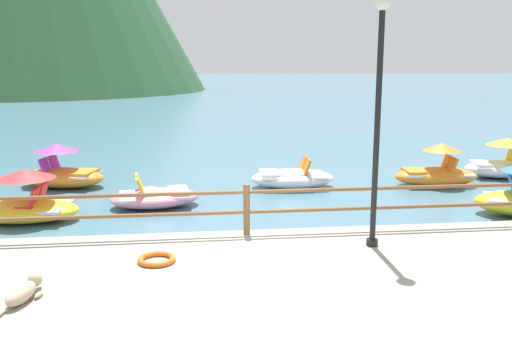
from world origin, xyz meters
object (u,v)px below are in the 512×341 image
dog_resting (24,291)px  pedal_boat_5 (62,173)px  pedal_boat_3 (502,164)px  pedal_boat_0 (155,197)px  lamp_post (378,99)px  pedal_boat_1 (292,178)px  pedal_boat_2 (437,172)px  life_ring (157,259)px  pedal_boat_6 (23,204)px

dog_resting → pedal_boat_5: (-1.45, 8.60, -0.11)m
pedal_boat_5 → pedal_boat_3: bearing=-0.9°
pedal_boat_0 → dog_resting: bearing=-102.3°
dog_resting → pedal_boat_5: 8.72m
lamp_post → pedal_boat_1: (-0.29, 6.21, -2.66)m
pedal_boat_5 → pedal_boat_2: bearing=-5.7°
life_ring → pedal_boat_0: 4.92m
life_ring → pedal_boat_6: size_ratio=0.23×
dog_resting → pedal_boat_1: (5.09, 7.79, -0.25)m
pedal_boat_1 → pedal_boat_6: size_ratio=0.92×
lamp_post → pedal_boat_0: size_ratio=1.82×
dog_resting → pedal_boat_5: pedal_boat_5 is taller
lamp_post → pedal_boat_0: lamp_post is taller
pedal_boat_1 → pedal_boat_5: size_ratio=0.89×
lamp_post → pedal_boat_3: 9.71m
lamp_post → pedal_boat_3: size_ratio=1.75×
life_ring → pedal_boat_6: (-3.24, 4.00, -0.05)m
life_ring → pedal_boat_5: pedal_boat_5 is taller
lamp_post → dog_resting: size_ratio=4.00×
lamp_post → life_ring: 4.47m
lamp_post → pedal_boat_3: bearing=46.6°
pedal_boat_3 → pedal_boat_5: bearing=179.1°
pedal_boat_2 → pedal_boat_0: bearing=-170.0°
life_ring → pedal_boat_0: bearing=94.1°
dog_resting → pedal_boat_6: size_ratio=0.40×
lamp_post → pedal_boat_6: 8.23m
pedal_boat_1 → pedal_boat_5: pedal_boat_5 is taller
pedal_boat_1 → pedal_boat_2: bearing=-3.5°
pedal_boat_0 → pedal_boat_5: pedal_boat_5 is taller
pedal_boat_0 → pedal_boat_2: (7.97, 1.41, 0.16)m
life_ring → pedal_boat_6: bearing=129.0°
pedal_boat_0 → pedal_boat_6: bearing=-162.5°
lamp_post → pedal_boat_1: bearing=92.6°
pedal_boat_2 → pedal_boat_6: (-10.85, -2.32, -0.00)m
lamp_post → life_ring: lamp_post is taller
pedal_boat_3 → pedal_boat_6: bearing=-166.6°
lamp_post → dog_resting: bearing=-163.6°
lamp_post → dog_resting: lamp_post is taller
dog_resting → pedal_boat_6: pedal_boat_6 is taller
dog_resting → pedal_boat_3: 14.50m
dog_resting → pedal_boat_6: 5.44m
pedal_boat_3 → pedal_boat_1: bearing=-174.9°
life_ring → pedal_boat_0: pedal_boat_0 is taller
pedal_boat_1 → pedal_boat_3: pedal_boat_3 is taller
lamp_post → pedal_boat_2: (3.93, 5.95, -2.55)m
dog_resting → life_ring: bearing=35.8°
dog_resting → pedal_boat_3: (11.83, 8.39, -0.11)m
dog_resting → pedal_boat_5: bearing=99.6°
life_ring → pedal_boat_3: 12.42m
dog_resting → life_ring: (1.69, 1.22, -0.08)m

